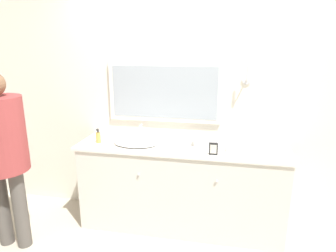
# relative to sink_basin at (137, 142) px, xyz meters

# --- Properties ---
(ground_plane) EXTENTS (14.00, 14.00, 0.00)m
(ground_plane) POSITION_rel_sink_basin_xyz_m (0.47, -0.27, -0.94)
(ground_plane) COLOR #B2A893
(wall_back) EXTENTS (8.00, 0.18, 2.55)m
(wall_back) POSITION_rel_sink_basin_xyz_m (0.46, 0.34, 0.34)
(wall_back) COLOR silver
(wall_back) RESTS_ON ground_plane
(vanity_counter) EXTENTS (2.13, 0.58, 0.92)m
(vanity_counter) POSITION_rel_sink_basin_xyz_m (0.47, 0.02, -0.48)
(vanity_counter) COLOR beige
(vanity_counter) RESTS_ON ground_plane
(sink_basin) EXTENTS (0.47, 0.40, 0.16)m
(sink_basin) POSITION_rel_sink_basin_xyz_m (0.00, 0.00, 0.00)
(sink_basin) COLOR white
(sink_basin) RESTS_ON vanity_counter
(soap_bottle) EXTENTS (0.05, 0.05, 0.15)m
(soap_bottle) POSITION_rel_sink_basin_xyz_m (-0.40, -0.05, 0.04)
(soap_bottle) COLOR gold
(soap_bottle) RESTS_ON vanity_counter
(appliance_box) EXTENTS (0.23, 0.15, 0.10)m
(appliance_box) POSITION_rel_sink_basin_xyz_m (0.71, 0.08, 0.03)
(appliance_box) COLOR #BCBCC1
(appliance_box) RESTS_ON vanity_counter
(picture_frame) EXTENTS (0.08, 0.01, 0.12)m
(picture_frame) POSITION_rel_sink_basin_xyz_m (0.80, -0.18, 0.04)
(picture_frame) COLOR black
(picture_frame) RESTS_ON vanity_counter
(hand_towel_near_sink) EXTENTS (0.20, 0.12, 0.05)m
(hand_towel_near_sink) POSITION_rel_sink_basin_xyz_m (1.01, -0.03, 0.01)
(hand_towel_near_sink) COLOR white
(hand_towel_near_sink) RESTS_ON vanity_counter
(metal_tray) EXTENTS (0.18, 0.11, 0.01)m
(metal_tray) POSITION_rel_sink_basin_xyz_m (1.34, 0.13, -0.01)
(metal_tray) COLOR silver
(metal_tray) RESTS_ON vanity_counter
(person) EXTENTS (0.44, 0.44, 1.69)m
(person) POSITION_rel_sink_basin_xyz_m (-1.08, -0.60, 0.10)
(person) COLOR #514C47
(person) RESTS_ON ground_plane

